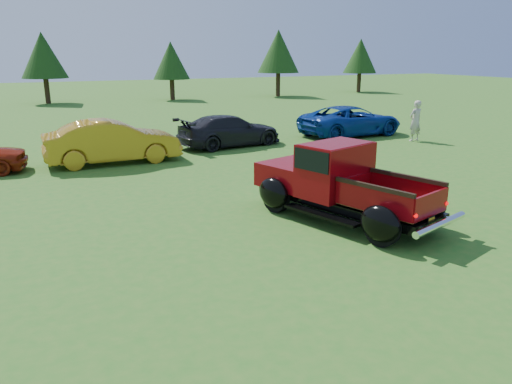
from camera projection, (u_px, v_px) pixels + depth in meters
ground at (285, 232)px, 10.38m from camera, size 120.00×120.00×0.00m
tree_mid_left at (43, 55)px, 35.34m from camera, size 3.20×3.20×5.00m
tree_mid_right at (171, 61)px, 38.21m from camera, size 2.82×2.82×4.40m
tree_east at (278, 51)px, 41.23m from camera, size 3.46×3.46×5.40m
tree_far_east at (360, 56)px, 45.84m from camera, size 3.07×3.07×4.80m
pickup_truck at (334, 182)px, 11.22m from camera, size 3.20×4.82×1.68m
show_car_yellow at (113, 142)px, 16.65m from camera, size 4.41×1.58×1.45m
show_car_grey at (230, 131)px, 19.71m from camera, size 4.45×2.35×1.23m
show_car_blue at (351, 121)px, 22.18m from camera, size 4.95×2.63×1.33m
spectator at (415, 121)px, 20.76m from camera, size 0.65×0.46×1.69m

